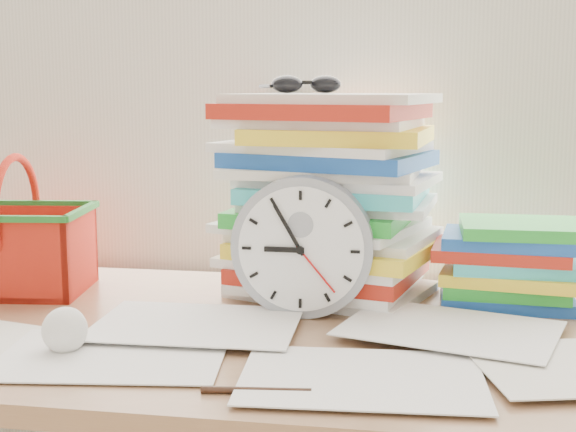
% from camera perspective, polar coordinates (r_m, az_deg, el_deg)
% --- Properties ---
extents(desk, '(1.40, 0.70, 0.75)m').
position_cam_1_polar(desk, '(1.28, -2.57, -11.07)').
color(desk, '#8F6543').
rests_on(desk, ground).
extents(paper_stack, '(0.41, 0.36, 0.36)m').
position_cam_1_polar(paper_stack, '(1.42, 3.04, 1.48)').
color(paper_stack, white).
rests_on(paper_stack, desk).
extents(clock, '(0.23, 0.05, 0.23)m').
position_cam_1_polar(clock, '(1.29, 1.06, -2.19)').
color(clock, '#8F949D').
rests_on(clock, desk).
extents(sunglasses, '(0.17, 0.16, 0.03)m').
position_cam_1_polar(sunglasses, '(1.41, 1.31, 9.35)').
color(sunglasses, black).
rests_on(sunglasses, paper_stack).
extents(book_stack, '(0.27, 0.22, 0.14)m').
position_cam_1_polar(book_stack, '(1.41, 15.52, -3.29)').
color(book_stack, white).
rests_on(book_stack, desk).
extents(basket, '(0.27, 0.22, 0.24)m').
position_cam_1_polar(basket, '(1.52, -18.67, -0.61)').
color(basket, red).
rests_on(basket, desk).
extents(crumpled_ball, '(0.06, 0.06, 0.06)m').
position_cam_1_polar(crumpled_ball, '(1.18, -15.61, -7.79)').
color(crumpled_ball, white).
rests_on(crumpled_ball, desk).
extents(pen, '(0.13, 0.02, 0.01)m').
position_cam_1_polar(pen, '(0.99, -2.29, -12.31)').
color(pen, black).
rests_on(pen, desk).
extents(scattered_papers, '(1.26, 0.42, 0.02)m').
position_cam_1_polar(scattered_papers, '(1.26, -2.60, -7.61)').
color(scattered_papers, white).
rests_on(scattered_papers, desk).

